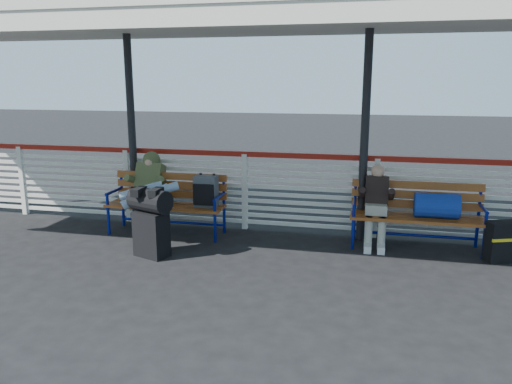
% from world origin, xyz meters
% --- Properties ---
extents(ground, '(60.00, 60.00, 0.00)m').
position_xyz_m(ground, '(0.00, 0.00, 0.00)').
color(ground, black).
rests_on(ground, ground).
extents(fence, '(12.08, 0.08, 1.24)m').
position_xyz_m(fence, '(0.00, 1.90, 0.66)').
color(fence, silver).
rests_on(fence, ground).
extents(canopy, '(12.60, 3.60, 3.16)m').
position_xyz_m(canopy, '(-0.00, 0.87, 3.04)').
color(canopy, silver).
rests_on(canopy, ground).
extents(luggage_stack, '(0.63, 0.49, 0.93)m').
position_xyz_m(luggage_stack, '(-0.91, 0.39, 0.50)').
color(luggage_stack, black).
rests_on(luggage_stack, ground).
extents(bench_left, '(1.80, 0.56, 0.94)m').
position_xyz_m(bench_left, '(-0.90, 1.42, 0.60)').
color(bench_left, brown).
rests_on(bench_left, ground).
extents(bench_right, '(1.80, 0.56, 0.92)m').
position_xyz_m(bench_right, '(2.68, 1.53, 0.60)').
color(bench_right, brown).
rests_on(bench_right, ground).
extents(traveler_man, '(0.94, 1.64, 0.77)m').
position_xyz_m(traveler_man, '(-1.25, 1.07, 0.74)').
color(traveler_man, '#8EA9BF').
rests_on(traveler_man, ground).
extents(companion_person, '(0.32, 0.66, 1.15)m').
position_xyz_m(companion_person, '(2.01, 1.52, 0.60)').
color(companion_person, '#A9A799').
rests_on(companion_person, ground).
extents(suitcase_side, '(0.43, 0.35, 0.53)m').
position_xyz_m(suitcase_side, '(3.61, 1.22, 0.27)').
color(suitcase_side, black).
rests_on(suitcase_side, ground).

